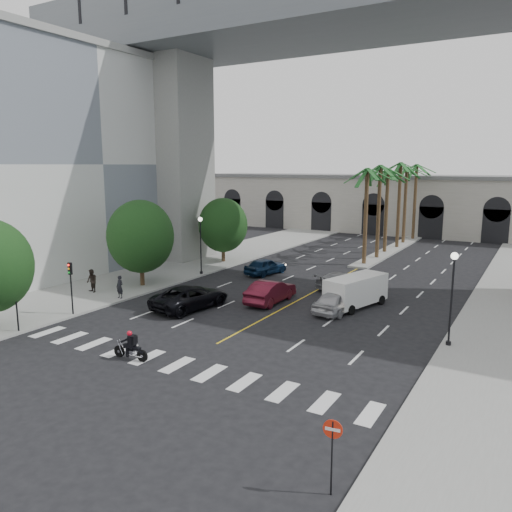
% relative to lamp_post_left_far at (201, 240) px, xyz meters
% --- Properties ---
extents(ground, '(140.00, 140.00, 0.00)m').
position_rel_lamp_post_left_far_xyz_m(ground, '(11.40, -16.00, -3.22)').
color(ground, black).
rests_on(ground, ground).
extents(sidewalk_left, '(8.00, 100.00, 0.15)m').
position_rel_lamp_post_left_far_xyz_m(sidewalk_left, '(-3.60, -1.00, -3.15)').
color(sidewalk_left, gray).
rests_on(sidewalk_left, ground).
extents(median, '(2.00, 24.00, 0.20)m').
position_rel_lamp_post_left_far_xyz_m(median, '(11.40, 22.00, -3.12)').
color(median, gray).
rests_on(median, ground).
extents(building_left, '(16.50, 32.50, 20.60)m').
position_rel_lamp_post_left_far_xyz_m(building_left, '(-15.60, -4.00, 7.09)').
color(building_left, silver).
rests_on(building_left, ground).
extents(pier_building, '(71.00, 10.50, 8.50)m').
position_rel_lamp_post_left_far_xyz_m(pier_building, '(11.40, 39.00, 1.04)').
color(pier_building, beige).
rests_on(pier_building, ground).
extents(bridge, '(75.00, 13.00, 26.00)m').
position_rel_lamp_post_left_far_xyz_m(bridge, '(14.82, 6.00, 15.29)').
color(bridge, gray).
rests_on(bridge, ground).
extents(palm_a, '(3.20, 3.20, 10.30)m').
position_rel_lamp_post_left_far_xyz_m(palm_a, '(11.40, 12.00, 5.88)').
color(palm_a, '#47331E').
rests_on(palm_a, ground).
extents(palm_b, '(3.20, 3.20, 10.60)m').
position_rel_lamp_post_left_far_xyz_m(palm_b, '(11.50, 16.00, 6.15)').
color(palm_b, '#47331E').
rests_on(palm_b, ground).
extents(palm_c, '(3.20, 3.20, 10.10)m').
position_rel_lamp_post_left_far_xyz_m(palm_c, '(11.20, 20.00, 5.69)').
color(palm_c, '#47331E').
rests_on(palm_c, ground).
extents(palm_d, '(3.20, 3.20, 10.90)m').
position_rel_lamp_post_left_far_xyz_m(palm_d, '(11.55, 24.00, 6.43)').
color(palm_d, '#47331E').
rests_on(palm_d, ground).
extents(palm_e, '(3.20, 3.20, 10.40)m').
position_rel_lamp_post_left_far_xyz_m(palm_e, '(11.30, 28.00, 5.97)').
color(palm_e, '#47331E').
rests_on(palm_e, ground).
extents(palm_f, '(3.20, 3.20, 10.70)m').
position_rel_lamp_post_left_far_xyz_m(palm_f, '(11.60, 32.00, 6.24)').
color(palm_f, '#47331E').
rests_on(palm_f, ground).
extents(street_tree_mid, '(5.44, 5.44, 7.21)m').
position_rel_lamp_post_left_far_xyz_m(street_tree_mid, '(-1.60, -6.00, 0.99)').
color(street_tree_mid, '#382616').
rests_on(street_tree_mid, ground).
extents(street_tree_far, '(5.04, 5.04, 6.68)m').
position_rel_lamp_post_left_far_xyz_m(street_tree_far, '(-1.60, 6.00, 0.68)').
color(street_tree_far, '#382616').
rests_on(street_tree_far, ground).
extents(lamp_post_left_far, '(0.40, 0.40, 5.35)m').
position_rel_lamp_post_left_far_xyz_m(lamp_post_left_far, '(0.00, 0.00, 0.00)').
color(lamp_post_left_far, black).
rests_on(lamp_post_left_far, ground).
extents(lamp_post_right, '(0.40, 0.40, 5.35)m').
position_rel_lamp_post_left_far_xyz_m(lamp_post_right, '(22.80, -8.00, 0.00)').
color(lamp_post_right, black).
rests_on(lamp_post_right, ground).
extents(traffic_signal_near, '(0.25, 0.18, 3.65)m').
position_rel_lamp_post_left_far_xyz_m(traffic_signal_near, '(0.10, -18.50, -0.71)').
color(traffic_signal_near, black).
rests_on(traffic_signal_near, ground).
extents(traffic_signal_far, '(0.25, 0.18, 3.65)m').
position_rel_lamp_post_left_far_xyz_m(traffic_signal_far, '(0.10, -14.50, -0.71)').
color(traffic_signal_far, black).
rests_on(traffic_signal_far, ground).
extents(motorcycle_rider, '(2.15, 0.58, 1.55)m').
position_rel_lamp_post_left_far_xyz_m(motorcycle_rider, '(8.91, -18.12, -2.52)').
color(motorcycle_rider, black).
rests_on(motorcycle_rider, ground).
extents(car_a, '(2.33, 4.82, 1.59)m').
position_rel_lamp_post_left_far_xyz_m(car_a, '(15.03, -4.74, -2.43)').
color(car_a, '#AAAAAF').
rests_on(car_a, ground).
extents(car_b, '(1.78, 5.07, 1.67)m').
position_rel_lamp_post_left_far_xyz_m(car_b, '(9.90, -4.88, -2.39)').
color(car_b, '#52101E').
rests_on(car_b, ground).
extents(car_c, '(3.66, 6.30, 1.65)m').
position_rel_lamp_post_left_far_xyz_m(car_c, '(5.77, -9.10, -2.40)').
color(car_c, black).
rests_on(car_c, ground).
extents(car_d, '(3.60, 5.05, 1.36)m').
position_rel_lamp_post_left_far_xyz_m(car_d, '(12.90, 1.62, -2.54)').
color(car_d, slate).
rests_on(car_d, ground).
extents(car_e, '(2.69, 4.75, 1.53)m').
position_rel_lamp_post_left_far_xyz_m(car_e, '(4.91, 3.28, -2.46)').
color(car_e, '#0D223F').
rests_on(car_e, ground).
extents(cargo_van, '(3.31, 5.54, 2.22)m').
position_rel_lamp_post_left_far_xyz_m(cargo_van, '(15.66, -2.87, -1.99)').
color(cargo_van, silver).
rests_on(cargo_van, ground).
extents(pedestrian_a, '(0.64, 0.43, 1.70)m').
position_rel_lamp_post_left_far_xyz_m(pedestrian_a, '(-0.15, -9.95, -2.22)').
color(pedestrian_a, black).
rests_on(pedestrian_a, sidewalk_left).
extents(pedestrian_b, '(1.01, 0.86, 1.81)m').
position_rel_lamp_post_left_far_xyz_m(pedestrian_b, '(-3.32, -9.77, -2.17)').
color(pedestrian_b, black).
rests_on(pedestrian_b, sidewalk_left).
extents(do_not_enter_sign, '(0.61, 0.12, 2.48)m').
position_rel_lamp_post_left_far_xyz_m(do_not_enter_sign, '(21.90, -23.03, -1.42)').
color(do_not_enter_sign, black).
rests_on(do_not_enter_sign, ground).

